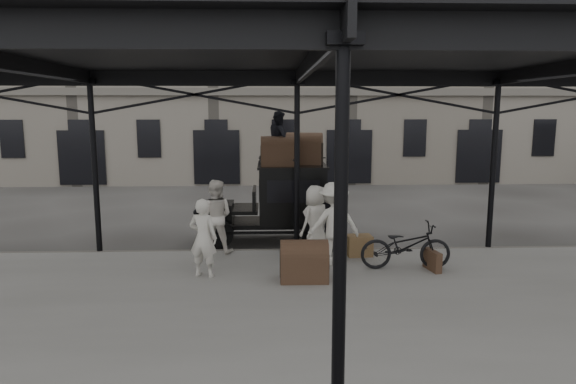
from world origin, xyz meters
name	(u,v)px	position (x,y,z in m)	size (l,w,h in m)	color
ground	(302,280)	(0.00, 0.00, 0.00)	(120.00, 120.00, 0.00)	#383533
platform	(309,313)	(0.00, -2.00, 0.07)	(28.00, 8.00, 0.15)	slate
canopy	(309,56)	(0.00, -1.72, 4.60)	(22.50, 9.00, 4.74)	black
building_frontage	(281,47)	(0.00, 18.00, 7.00)	(64.00, 8.00, 14.00)	slate
taxi	(281,200)	(-0.38, 3.33, 1.20)	(3.65, 1.55, 2.18)	black
porter_left	(203,238)	(-2.11, -0.09, 1.00)	(0.62, 0.41, 1.70)	beige
porter_midleft	(215,216)	(-2.05, 1.80, 1.07)	(0.89, 0.70, 1.84)	silver
porter_centre	(316,221)	(0.42, 1.32, 1.03)	(0.86, 0.56, 1.75)	beige
porter_official	(329,218)	(0.80, 1.80, 1.00)	(1.00, 0.42, 1.70)	black
porter_right	(333,224)	(0.77, 0.68, 1.11)	(1.24, 0.71, 1.92)	beige
bicycle	(406,246)	(2.35, 0.27, 0.68)	(0.70, 2.01, 1.06)	black
porter_roof	(279,138)	(-0.41, 3.23, 2.91)	(0.71, 0.56, 1.47)	black
steamer_trunk_roof_near	(278,154)	(-0.46, 3.08, 2.51)	(0.91, 0.56, 0.67)	#44301F
steamer_trunk_roof_far	(304,151)	(0.29, 3.53, 2.54)	(0.99, 0.61, 0.73)	#44301F
steamer_trunk_platform	(304,264)	(0.02, -0.45, 0.51)	(0.99, 0.60, 0.73)	#44301F
wicker_hamper	(359,245)	(1.50, 1.36, 0.40)	(0.60, 0.45, 0.50)	brown
suitcase_upright	(432,260)	(2.92, 0.14, 0.38)	(0.15, 0.60, 0.45)	#44301F
suitcase_flat	(301,250)	(0.05, 1.16, 0.35)	(0.60, 0.15, 0.40)	#44301F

